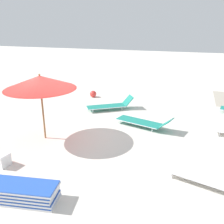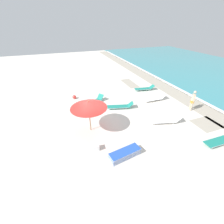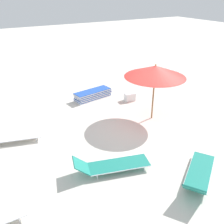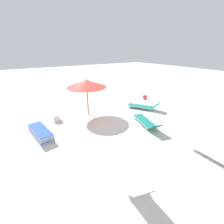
# 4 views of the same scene
# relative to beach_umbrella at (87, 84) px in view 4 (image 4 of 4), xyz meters

# --- Properties ---
(ground_plane) EXTENTS (60.00, 60.00, 0.16)m
(ground_plane) POSITION_rel_beach_umbrella_xyz_m (-0.40, 0.63, -2.07)
(ground_plane) COLOR silver
(beach_umbrella) EXTENTS (2.37, 2.37, 2.29)m
(beach_umbrella) POSITION_rel_beach_umbrella_xyz_m (0.00, 0.00, 0.00)
(beach_umbrella) COLOR olive
(beach_umbrella) RESTS_ON ground_plane
(lounger_stack) EXTENTS (0.90, 1.95, 0.41)m
(lounger_stack) POSITION_rel_beach_umbrella_xyz_m (3.03, 1.21, -1.79)
(lounger_stack) COLOR blue
(lounger_stack) RESTS_ON ground_plane
(sun_lounger_under_umbrella) EXTENTS (1.18, 2.31, 0.54)m
(sun_lounger_under_umbrella) POSITION_rel_beach_umbrella_xyz_m (-2.05, 3.10, -1.78)
(sun_lounger_under_umbrella) COLOR #1E8475
(sun_lounger_under_umbrella) RESTS_ON ground_plane
(sun_lounger_beside_umbrella) EXTENTS (0.66, 2.16, 0.60)m
(sun_lounger_beside_umbrella) POSITION_rel_beach_umbrella_xyz_m (-2.29, 6.75, -1.78)
(sun_lounger_beside_umbrella) COLOR white
(sun_lounger_beside_umbrella) RESTS_ON ground_plane
(sun_lounger_mid_beach_solo) EXTENTS (1.17, 2.31, 0.57)m
(sun_lounger_mid_beach_solo) POSITION_rel_beach_umbrella_xyz_m (1.10, 5.45, -1.78)
(sun_lounger_mid_beach_solo) COLOR white
(sun_lounger_mid_beach_solo) RESTS_ON ground_plane
(sun_lounger_mid_beach_pair_a) EXTENTS (1.68, 2.12, 0.59)m
(sun_lounger_mid_beach_pair_a) POSITION_rel_beach_umbrella_xyz_m (-3.63, 1.22, -1.78)
(sun_lounger_mid_beach_pair_a) COLOR #1E8475
(sun_lounger_mid_beach_pair_a) RESTS_ON ground_plane
(beach_ball) EXTENTS (0.36, 0.36, 0.36)m
(beach_ball) POSITION_rel_beach_umbrella_xyz_m (-5.32, -0.36, -1.82)
(beach_ball) COLOR red
(beach_ball) RESTS_ON ground_plane
(cooler_box) EXTENTS (0.43, 0.55, 0.37)m
(cooler_box) POSITION_rel_beach_umbrella_xyz_m (1.95, -0.21, -1.81)
(cooler_box) COLOR white
(cooler_box) RESTS_ON ground_plane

